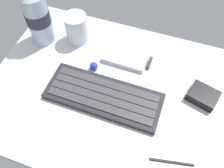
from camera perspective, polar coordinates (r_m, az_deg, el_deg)
The scene contains 8 objects.
ground_plane at distance 63.15cm, azimuth -0.07°, elevation -2.16°, with size 64.00×48.00×2.80cm.
keyboard at distance 60.67cm, azimuth -1.96°, elevation -2.82°, with size 29.10×11.26×1.70cm.
handheld_device at distance 68.22cm, azimuth 3.76°, elevation 6.41°, with size 12.90×7.82×1.50cm.
juice_cup at distance 71.65cm, azimuth -8.31°, elevation 12.65°, with size 6.40×6.40×8.50cm.
water_bottle at distance 70.58cm, azimuth -17.22°, elevation 15.33°, with size 6.73×6.73×20.80cm.
charger_block at distance 64.28cm, azimuth 20.58°, elevation -2.61°, with size 7.00×5.60×2.40cm, color black.
trackball_mouse at distance 65.73cm, azimuth -4.32°, elevation 4.21°, with size 2.20×2.20×2.20cm, color #2338B2.
stylus_pen at distance 56.14cm, azimuth 13.82°, elevation -17.32°, with size 0.70×0.70×9.50cm, color #26262B.
Camera 1 is at (10.96, -31.13, 52.99)cm, focal length 38.96 mm.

